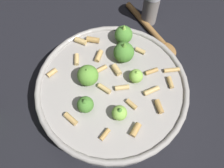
% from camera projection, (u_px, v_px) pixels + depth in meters
% --- Properties ---
extents(ground_plane, '(2.40, 2.40, 0.00)m').
position_uv_depth(ground_plane, '(112.00, 98.00, 0.56)').
color(ground_plane, black).
extents(cooking_pan, '(0.33, 0.33, 0.12)m').
position_uv_depth(cooking_pan, '(112.00, 90.00, 0.53)').
color(cooking_pan, '#9E9993').
rests_on(cooking_pan, ground).
extents(pepper_shaker, '(0.04, 0.04, 0.10)m').
position_uv_depth(pepper_shaker, '(151.00, 8.00, 0.63)').
color(pepper_shaker, gray).
rests_on(pepper_shaker, ground).
extents(wooden_spoon, '(0.17, 0.16, 0.02)m').
position_uv_depth(wooden_spoon, '(153.00, 32.00, 0.64)').
color(wooden_spoon, olive).
rests_on(wooden_spoon, ground).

